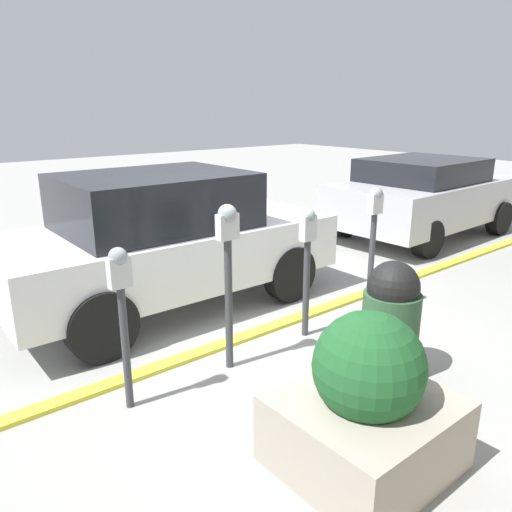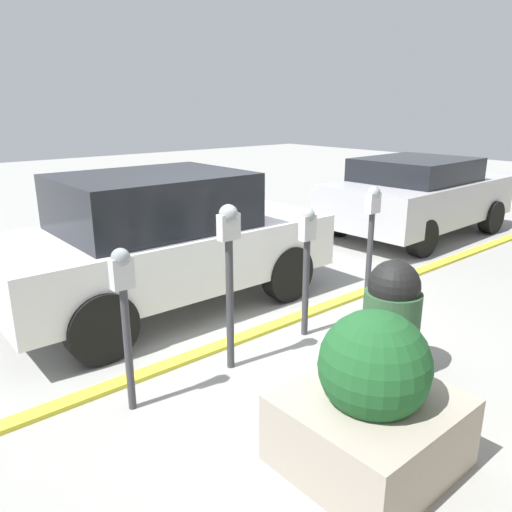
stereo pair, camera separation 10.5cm
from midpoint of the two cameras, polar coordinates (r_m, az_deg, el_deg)
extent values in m
plane|color=#999993|center=(5.33, -1.16, -9.62)|extent=(40.00, 40.00, 0.00)
cube|color=gold|center=(5.37, -1.71, -9.14)|extent=(24.50, 0.16, 0.04)
cylinder|color=#38383D|center=(4.14, -15.13, -10.36)|extent=(0.06, 0.06, 1.04)
cube|color=silver|center=(3.90, -15.84, -1.89)|extent=(0.17, 0.09, 0.25)
sphere|color=gray|center=(3.86, -15.99, -0.16)|extent=(0.15, 0.15, 0.15)
cylinder|color=#38383D|center=(4.58, -3.66, -5.67)|extent=(0.07, 0.07, 1.25)
cube|color=silver|center=(4.35, -3.84, 3.35)|extent=(0.20, 0.09, 0.23)
sphere|color=gray|center=(4.32, -3.87, 4.82)|extent=(0.17, 0.17, 0.17)
cylinder|color=#38383D|center=(5.28, 5.12, -3.71)|extent=(0.07, 0.07, 1.05)
cube|color=silver|center=(5.09, 5.32, 3.25)|extent=(0.17, 0.09, 0.26)
sphere|color=gray|center=(5.06, 5.36, 4.68)|extent=(0.15, 0.15, 0.15)
cylinder|color=#38383D|center=(5.97, 12.28, -0.84)|extent=(0.07, 0.07, 1.20)
cube|color=silver|center=(5.80, 12.72, 5.93)|extent=(0.18, 0.09, 0.23)
sphere|color=gray|center=(5.78, 12.79, 7.06)|extent=(0.15, 0.15, 0.15)
cube|color=#A39989|center=(3.67, 11.97, -18.88)|extent=(1.11, 1.02, 0.50)
sphere|color=#1E5628|center=(3.41, 12.48, -12.13)|extent=(0.74, 0.74, 0.74)
cube|color=silver|center=(6.11, -10.63, 0.47)|extent=(3.97, 1.84, 0.66)
cube|color=black|center=(5.89, -12.31, 6.18)|extent=(2.07, 1.60, 0.62)
cylinder|color=black|center=(6.27, 3.14, -1.98)|extent=(0.71, 0.22, 0.71)
cylinder|color=black|center=(7.50, -5.59, 1.13)|extent=(0.71, 0.22, 0.71)
cylinder|color=black|center=(5.02, -17.84, -7.76)|extent=(0.71, 0.22, 0.71)
cylinder|color=black|center=(6.49, -23.63, -2.76)|extent=(0.71, 0.22, 0.71)
cube|color=#B7B7BC|center=(9.90, 17.71, 6.20)|extent=(3.93, 2.02, 0.73)
cube|color=black|center=(9.69, 17.51, 9.42)|extent=(2.07, 1.74, 0.41)
cylinder|color=black|center=(10.61, 25.04, 4.06)|extent=(0.63, 0.23, 0.63)
cylinder|color=black|center=(11.43, 17.07, 5.72)|extent=(0.63, 0.23, 0.63)
cylinder|color=black|center=(8.52, 18.12, 2.01)|extent=(0.63, 0.23, 0.63)
cylinder|color=black|center=(9.52, 9.14, 4.13)|extent=(0.63, 0.23, 0.63)
cylinder|color=#2D5133|center=(4.72, 14.45, -8.53)|extent=(0.51, 0.51, 0.79)
sphere|color=black|center=(4.55, 14.87, -3.30)|extent=(0.46, 0.46, 0.46)
camera|label=1|loc=(0.05, 89.39, 0.19)|focal=35.00mm
camera|label=2|loc=(0.05, -90.61, -0.19)|focal=35.00mm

